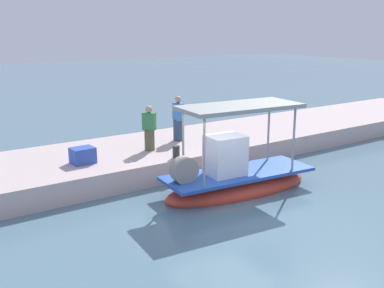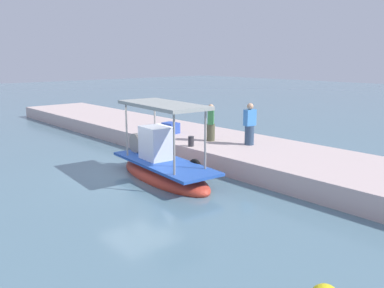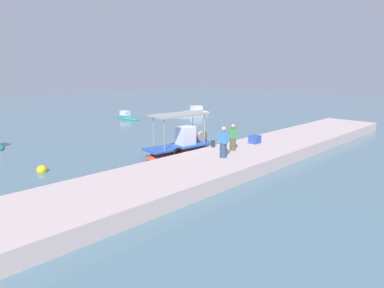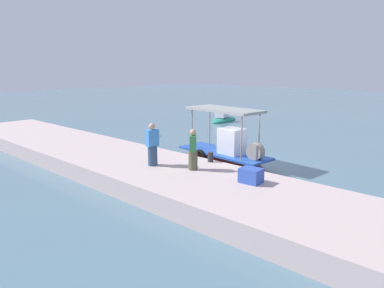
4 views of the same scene
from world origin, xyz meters
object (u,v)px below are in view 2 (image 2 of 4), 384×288
at_px(fisherman_near_bollard, 250,126).
at_px(fisherman_by_crate, 211,124).
at_px(mooring_bollard, 191,141).
at_px(cargo_crate, 171,128).
at_px(main_fishing_boat, 163,165).

distance_m(fisherman_near_bollard, fisherman_by_crate, 1.76).
xyz_separation_m(fisherman_by_crate, mooring_bollard, (-0.25, 1.37, -0.52)).
relative_size(fisherman_near_bollard, cargo_crate, 2.41).
height_order(fisherman_near_bollard, fisherman_by_crate, fisherman_near_bollard).
bearing_deg(mooring_bollard, fisherman_near_bollard, -124.38).
relative_size(fisherman_near_bollard, fisherman_by_crate, 1.08).
xyz_separation_m(mooring_bollard, cargo_crate, (2.81, -1.19, 0.05)).
bearing_deg(fisherman_by_crate, fisherman_near_bollard, -158.26).
distance_m(main_fishing_boat, fisherman_by_crate, 3.79).
bearing_deg(mooring_bollard, fisherman_by_crate, -79.67).
height_order(fisherman_by_crate, mooring_bollard, fisherman_by_crate).
distance_m(main_fishing_boat, mooring_bollard, 2.33).
height_order(fisherman_near_bollard, mooring_bollard, fisherman_near_bollard).
height_order(main_fishing_boat, fisherman_by_crate, main_fishing_boat).
bearing_deg(cargo_crate, fisherman_near_bollard, -168.73).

